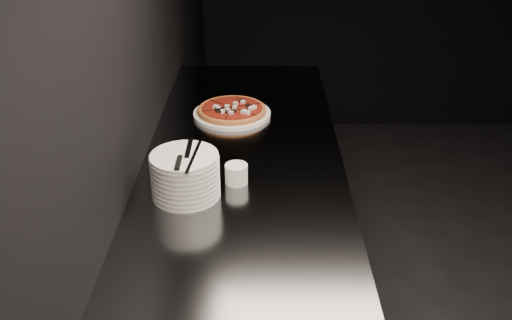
{
  "coord_description": "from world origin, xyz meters",
  "views": [
    {
      "loc": [
        -2.06,
        -1.74,
        1.92
      ],
      "look_at": [
        -2.08,
        -0.02,
        1.0
      ],
      "focal_mm": 40.0,
      "sensor_mm": 36.0,
      "label": 1
    }
  ],
  "objects_px": {
    "ramekin": "(236,173)",
    "plate_stack": "(185,175)",
    "cutlery": "(186,157)",
    "counter": "(243,280)",
    "pizza_tomato": "(232,111)"
  },
  "relations": [
    {
      "from": "ramekin",
      "to": "plate_stack",
      "type": "bearing_deg",
      "value": -153.04
    },
    {
      "from": "cutlery",
      "to": "ramekin",
      "type": "height_order",
      "value": "cutlery"
    },
    {
      "from": "plate_stack",
      "to": "cutlery",
      "type": "xyz_separation_m",
      "value": [
        0.01,
        -0.02,
        0.08
      ]
    },
    {
      "from": "counter",
      "to": "ramekin",
      "type": "relative_size",
      "value": 31.04
    },
    {
      "from": "ramekin",
      "to": "pizza_tomato",
      "type": "bearing_deg",
      "value": 94.25
    },
    {
      "from": "plate_stack",
      "to": "cutlery",
      "type": "bearing_deg",
      "value": -62.38
    },
    {
      "from": "counter",
      "to": "cutlery",
      "type": "bearing_deg",
      "value": -142.54
    },
    {
      "from": "ramekin",
      "to": "counter",
      "type": "bearing_deg",
      "value": 61.14
    },
    {
      "from": "counter",
      "to": "ramekin",
      "type": "height_order",
      "value": "ramekin"
    },
    {
      "from": "plate_stack",
      "to": "counter",
      "type": "bearing_deg",
      "value": 32.38
    },
    {
      "from": "pizza_tomato",
      "to": "plate_stack",
      "type": "xyz_separation_m",
      "value": [
        -0.12,
        -0.66,
        0.05
      ]
    },
    {
      "from": "plate_stack",
      "to": "pizza_tomato",
      "type": "bearing_deg",
      "value": 79.69
    },
    {
      "from": "counter",
      "to": "cutlery",
      "type": "height_order",
      "value": "cutlery"
    },
    {
      "from": "plate_stack",
      "to": "cutlery",
      "type": "distance_m",
      "value": 0.08
    },
    {
      "from": "counter",
      "to": "plate_stack",
      "type": "distance_m",
      "value": 0.58
    }
  ]
}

